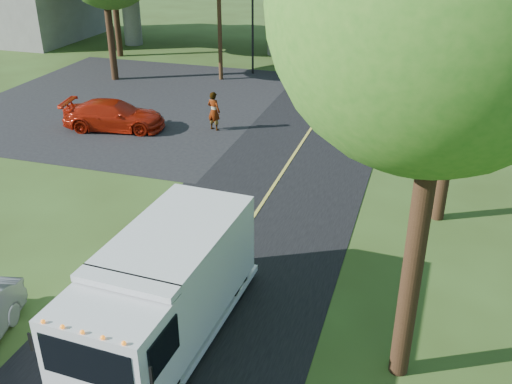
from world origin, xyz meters
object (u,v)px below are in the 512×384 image
at_px(utility_pole, 219,5).
at_px(red_sedan, 114,115).
at_px(traffic_signal, 253,24).
at_px(step_van, 165,288).
at_px(pedestrian, 214,111).

bearing_deg(utility_pole, red_sedan, -99.76).
xyz_separation_m(traffic_signal, step_van, (5.85, -25.56, -1.69)).
bearing_deg(red_sedan, traffic_signal, -25.41).
relative_size(traffic_signal, utility_pole, 0.58).
height_order(utility_pole, step_van, utility_pole).
distance_m(utility_pole, step_van, 24.87).
relative_size(step_van, pedestrian, 3.49).
distance_m(traffic_signal, step_van, 26.27).
bearing_deg(pedestrian, traffic_signal, -65.90).
relative_size(step_van, red_sedan, 1.37).
bearing_deg(pedestrian, utility_pole, -55.14).
xyz_separation_m(step_van, pedestrian, (-4.39, 14.65, -0.55)).
distance_m(utility_pole, red_sedan, 11.11).
bearing_deg(utility_pole, traffic_signal, 53.13).
relative_size(traffic_signal, step_van, 0.77).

